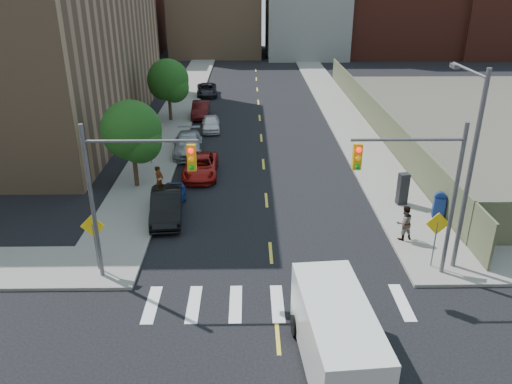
{
  "coord_description": "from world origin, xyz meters",
  "views": [
    {
      "loc": [
        -1.03,
        -12.67,
        12.39
      ],
      "look_at": [
        -0.67,
        10.7,
        2.0
      ],
      "focal_mm": 35.0,
      "sensor_mm": 36.0,
      "label": 1
    }
  ],
  "objects_px": {
    "parked_car_silver": "(188,144)",
    "pedestrian_east": "(404,223)",
    "parked_car_blue": "(170,199)",
    "mailbox": "(439,205)",
    "parked_car_grey": "(207,90)",
    "parked_car_maroon": "(201,109)",
    "payphone": "(403,189)",
    "parked_car_black": "(167,206)",
    "parked_car_red": "(200,166)",
    "pedestrian_west": "(159,181)",
    "cargo_van": "(335,332)",
    "parked_car_white": "(211,123)"
  },
  "relations": [
    {
      "from": "parked_car_maroon",
      "to": "cargo_van",
      "type": "height_order",
      "value": "cargo_van"
    },
    {
      "from": "parked_car_black",
      "to": "pedestrian_west",
      "type": "xyz_separation_m",
      "value": [
        -0.8,
        2.7,
        0.31
      ]
    },
    {
      "from": "payphone",
      "to": "pedestrian_west",
      "type": "bearing_deg",
      "value": 165.41
    },
    {
      "from": "payphone",
      "to": "pedestrian_west",
      "type": "xyz_separation_m",
      "value": [
        -14.0,
        1.37,
        -0.0
      ]
    },
    {
      "from": "mailbox",
      "to": "payphone",
      "type": "height_order",
      "value": "payphone"
    },
    {
      "from": "parked_car_blue",
      "to": "mailbox",
      "type": "distance_m",
      "value": 14.79
    },
    {
      "from": "parked_car_white",
      "to": "parked_car_maroon",
      "type": "relative_size",
      "value": 0.85
    },
    {
      "from": "mailbox",
      "to": "parked_car_black",
      "type": "bearing_deg",
      "value": -169.01
    },
    {
      "from": "parked_car_black",
      "to": "parked_car_silver",
      "type": "height_order",
      "value": "parked_car_black"
    },
    {
      "from": "mailbox",
      "to": "pedestrian_west",
      "type": "distance_m",
      "value": 15.81
    },
    {
      "from": "pedestrian_west",
      "to": "pedestrian_east",
      "type": "xyz_separation_m",
      "value": [
        12.91,
        -5.45,
        -0.03
      ]
    },
    {
      "from": "cargo_van",
      "to": "parked_car_maroon",
      "type": "bearing_deg",
      "value": 98.16
    },
    {
      "from": "mailbox",
      "to": "pedestrian_east",
      "type": "height_order",
      "value": "pedestrian_east"
    },
    {
      "from": "parked_car_grey",
      "to": "payphone",
      "type": "height_order",
      "value": "payphone"
    },
    {
      "from": "pedestrian_east",
      "to": "parked_car_grey",
      "type": "bearing_deg",
      "value": -84.53
    },
    {
      "from": "parked_car_silver",
      "to": "pedestrian_east",
      "type": "bearing_deg",
      "value": -51.23
    },
    {
      "from": "parked_car_blue",
      "to": "parked_car_maroon",
      "type": "distance_m",
      "value": 19.47
    },
    {
      "from": "cargo_van",
      "to": "pedestrian_west",
      "type": "height_order",
      "value": "cargo_van"
    },
    {
      "from": "parked_car_blue",
      "to": "cargo_van",
      "type": "xyz_separation_m",
      "value": [
        7.32,
        -12.35,
        0.71
      ]
    },
    {
      "from": "cargo_van",
      "to": "pedestrian_east",
      "type": "height_order",
      "value": "cargo_van"
    },
    {
      "from": "parked_car_blue",
      "to": "pedestrian_west",
      "type": "xyz_separation_m",
      "value": [
        -0.8,
        1.5,
        0.46
      ]
    },
    {
      "from": "parked_car_black",
      "to": "parked_car_silver",
      "type": "relative_size",
      "value": 0.91
    },
    {
      "from": "parked_car_red",
      "to": "mailbox",
      "type": "xyz_separation_m",
      "value": [
        13.4,
        -6.56,
        0.21
      ]
    },
    {
      "from": "parked_car_grey",
      "to": "parked_car_blue",
      "type": "bearing_deg",
      "value": -94.91
    },
    {
      "from": "parked_car_red",
      "to": "parked_car_silver",
      "type": "bearing_deg",
      "value": 105.78
    },
    {
      "from": "parked_car_silver",
      "to": "cargo_van",
      "type": "relative_size",
      "value": 0.89
    },
    {
      "from": "parked_car_blue",
      "to": "parked_car_red",
      "type": "height_order",
      "value": "parked_car_red"
    },
    {
      "from": "payphone",
      "to": "pedestrian_east",
      "type": "distance_m",
      "value": 4.23
    },
    {
      "from": "parked_car_black",
      "to": "parked_car_white",
      "type": "relative_size",
      "value": 1.26
    },
    {
      "from": "parked_car_blue",
      "to": "parked_car_black",
      "type": "relative_size",
      "value": 0.78
    },
    {
      "from": "mailbox",
      "to": "pedestrian_west",
      "type": "relative_size",
      "value": 0.81
    },
    {
      "from": "parked_car_black",
      "to": "parked_car_grey",
      "type": "xyz_separation_m",
      "value": [
        0.0,
        29.34,
        -0.12
      ]
    },
    {
      "from": "parked_car_blue",
      "to": "parked_car_white",
      "type": "xyz_separation_m",
      "value": [
        1.3,
        15.12,
        0.01
      ]
    },
    {
      "from": "parked_car_red",
      "to": "parked_car_blue",
      "type": "bearing_deg",
      "value": -105.52
    },
    {
      "from": "parked_car_silver",
      "to": "parked_car_white",
      "type": "bearing_deg",
      "value": 73.77
    },
    {
      "from": "mailbox",
      "to": "pedestrian_west",
      "type": "bearing_deg",
      "value": -178.78
    },
    {
      "from": "parked_car_red",
      "to": "parked_car_grey",
      "type": "bearing_deg",
      "value": 92.34
    },
    {
      "from": "parked_car_maroon",
      "to": "payphone",
      "type": "xyz_separation_m",
      "value": [
        13.12,
        -19.33,
        0.37
      ]
    },
    {
      "from": "payphone",
      "to": "pedestrian_east",
      "type": "bearing_deg",
      "value": -113.99
    },
    {
      "from": "parked_car_red",
      "to": "cargo_van",
      "type": "xyz_separation_m",
      "value": [
        6.02,
        -17.33,
        0.67
      ]
    },
    {
      "from": "parked_car_maroon",
      "to": "parked_car_grey",
      "type": "xyz_separation_m",
      "value": [
        -0.09,
        8.67,
        -0.07
      ]
    },
    {
      "from": "cargo_van",
      "to": "pedestrian_east",
      "type": "relative_size",
      "value": 3.17
    },
    {
      "from": "cargo_van",
      "to": "mailbox",
      "type": "height_order",
      "value": "cargo_van"
    },
    {
      "from": "parked_car_maroon",
      "to": "pedestrian_west",
      "type": "height_order",
      "value": "pedestrian_west"
    },
    {
      "from": "parked_car_blue",
      "to": "mailbox",
      "type": "relative_size",
      "value": 2.42
    },
    {
      "from": "parked_car_maroon",
      "to": "payphone",
      "type": "height_order",
      "value": "payphone"
    },
    {
      "from": "parked_car_red",
      "to": "pedestrian_west",
      "type": "bearing_deg",
      "value": -122.02
    },
    {
      "from": "mailbox",
      "to": "pedestrian_east",
      "type": "xyz_separation_m",
      "value": [
        -2.59,
        -2.37,
        0.18
      ]
    },
    {
      "from": "parked_car_white",
      "to": "parked_car_maroon",
      "type": "bearing_deg",
      "value": 101.64
    },
    {
      "from": "parked_car_grey",
      "to": "pedestrian_east",
      "type": "relative_size",
      "value": 2.55
    }
  ]
}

